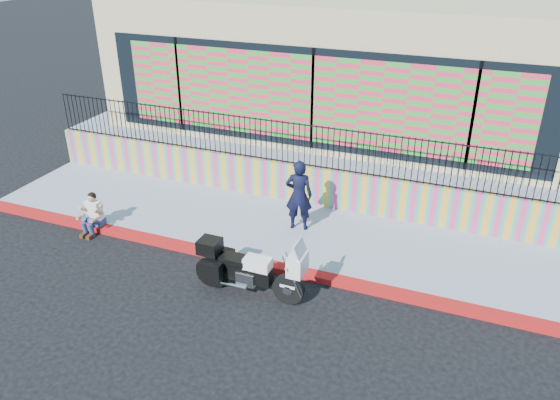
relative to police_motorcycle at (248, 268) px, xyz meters
The scene contains 10 objects.
ground 1.26m from the police_motorcycle, 108.66° to the left, with size 90.00×90.00×0.00m, color black.
red_curb 1.22m from the police_motorcycle, 108.66° to the left, with size 16.00×0.30×0.15m, color #B30C1A.
sidewalk 2.76m from the police_motorcycle, 97.40° to the left, with size 16.00×3.00×0.15m, color #8890A3.
mural_wall 4.30m from the police_motorcycle, 94.65° to the left, with size 16.00×0.20×1.10m, color #E53C78.
metal_fence 4.46m from the police_motorcycle, 94.65° to the left, with size 15.80×0.04×1.20m, color black, non-canonical shape.
elevated_platform 9.39m from the police_motorcycle, 92.12° to the left, with size 16.00×10.00×1.25m, color #8890A3.
storefront_building 9.53m from the police_motorcycle, 92.17° to the left, with size 14.00×8.06×4.00m.
police_motorcycle is the anchor object (origin of this frame).
police_officer 2.87m from the police_motorcycle, 87.53° to the left, with size 0.68×0.45×1.87m, color black.
seated_man 4.88m from the police_motorcycle, 169.53° to the left, with size 0.54×0.71×1.06m.
Camera 1 is at (4.53, -9.74, 7.10)m, focal length 35.00 mm.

